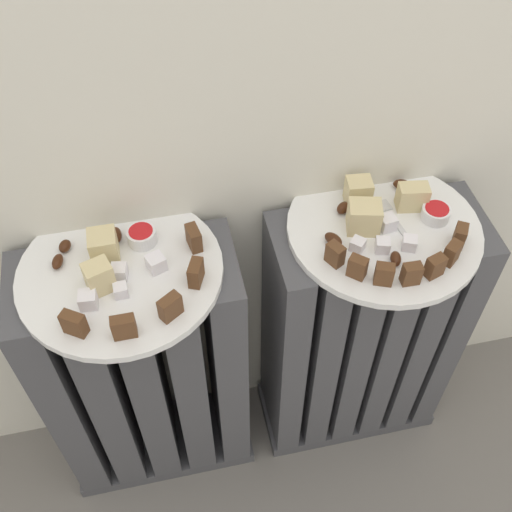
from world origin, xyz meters
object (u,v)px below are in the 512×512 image
object	(u,v)px
radiator_right	(359,337)
plate_right	(384,229)
fork	(392,217)
jam_bowl_left	(142,236)
plate_left	(120,272)
radiator_left	(148,377)
jam_bowl_right	(436,213)

from	to	relation	value
radiator_right	plate_right	world-z (taller)	plate_right
fork	jam_bowl_left	bearing A→B (deg)	175.19
plate_left	plate_right	size ratio (longest dim) A/B	1.00
radiator_right	jam_bowl_left	size ratio (longest dim) A/B	13.46
radiator_left	radiator_right	world-z (taller)	same
plate_right	jam_bowl_left	bearing A→B (deg)	172.66
radiator_left	jam_bowl_left	size ratio (longest dim) A/B	13.46
jam_bowl_right	radiator_right	bearing A→B (deg)	-179.75
radiator_left	plate_right	xyz separation A→B (m)	(0.40, 0.00, 0.30)
fork	plate_right	bearing A→B (deg)	-139.78
radiator_left	jam_bowl_right	xyz separation A→B (m)	(0.48, 0.00, 0.32)
jam_bowl_left	jam_bowl_right	world-z (taller)	jam_bowl_left
jam_bowl_right	jam_bowl_left	bearing A→B (deg)	174.04
plate_left	jam_bowl_left	size ratio (longest dim) A/B	6.88
jam_bowl_left	jam_bowl_right	xyz separation A→B (m)	(0.44, -0.05, -0.00)
radiator_left	fork	size ratio (longest dim) A/B	6.24
plate_right	plate_left	bearing A→B (deg)	180.00
radiator_right	plate_right	size ratio (longest dim) A/B	1.96
radiator_right	plate_right	bearing A→B (deg)	180.00
plate_right	fork	bearing A→B (deg)	40.22
radiator_right	fork	size ratio (longest dim) A/B	6.24
radiator_right	fork	world-z (taller)	fork
jam_bowl_right	plate_right	bearing A→B (deg)	-179.75
radiator_left	plate_right	distance (m)	0.50
jam_bowl_right	fork	distance (m)	0.07
radiator_right	jam_bowl_left	distance (m)	0.48
radiator_right	fork	bearing A→B (deg)	40.22
radiator_right	plate_left	xyz separation A→B (m)	(-0.40, 0.00, 0.30)
jam_bowl_left	fork	bearing A→B (deg)	-4.81
radiator_left	jam_bowl_left	xyz separation A→B (m)	(0.04, 0.05, 0.32)
plate_left	jam_bowl_left	distance (m)	0.06
plate_right	jam_bowl_right	size ratio (longest dim) A/B	6.74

